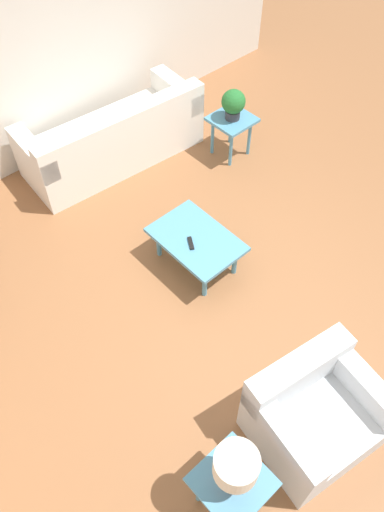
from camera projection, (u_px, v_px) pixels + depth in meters
ground_plane at (232, 286)px, 5.03m from camera, size 14.00×14.00×0.00m
wall_right at (40, 44)px, 5.41m from camera, size 0.12×7.20×2.70m
sofa at (114, 139)px, 6.02m from camera, size 1.02×2.23×0.83m
armchair at (313, 414)px, 3.88m from camera, size 0.94×1.04×0.79m
coffee_table at (196, 241)px, 4.95m from camera, size 0.90×0.62×0.40m
side_table_plant at (232, 124)px, 6.00m from camera, size 0.48×0.48×0.52m
side_table_lamp at (232, 485)px, 3.45m from camera, size 0.48×0.48×0.52m
potted_plant at (233, 103)px, 5.77m from camera, size 0.28×0.28×0.37m
table_lamp at (236, 468)px, 3.14m from camera, size 0.29×0.29×0.45m
remote_control at (191, 243)px, 4.86m from camera, size 0.16×0.12×0.02m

